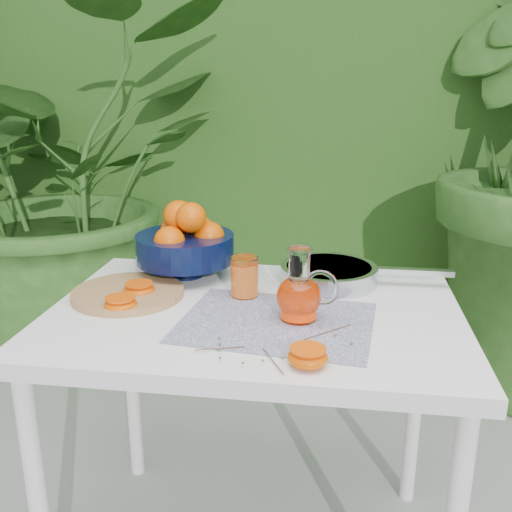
# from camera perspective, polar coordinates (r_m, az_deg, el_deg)

# --- Properties ---
(hedge_backdrop) EXTENTS (8.00, 1.65, 2.50)m
(hedge_backdrop) POSITION_cam_1_polar(r_m,az_deg,el_deg) (3.35, 4.99, 15.53)
(hedge_backdrop) COLOR #214C15
(hedge_backdrop) RESTS_ON ground
(potted_plant_left) EXTENTS (2.34, 2.34, 1.65)m
(potted_plant_left) POSITION_cam_1_polar(r_m,az_deg,el_deg) (2.85, -18.78, 7.00)
(potted_plant_left) COLOR #2A561D
(potted_plant_left) RESTS_ON ground
(white_table) EXTENTS (1.00, 0.70, 0.75)m
(white_table) POSITION_cam_1_polar(r_m,az_deg,el_deg) (1.43, -0.11, -8.34)
(white_table) COLOR white
(white_table) RESTS_ON ground
(placemat) EXTENTS (0.47, 0.38, 0.00)m
(placemat) POSITION_cam_1_polar(r_m,az_deg,el_deg) (1.33, 2.05, -6.61)
(placemat) COLOR #0D104B
(placemat) RESTS_ON white_table
(cutting_board) EXTENTS (0.35, 0.35, 0.02)m
(cutting_board) POSITION_cam_1_polar(r_m,az_deg,el_deg) (1.51, -12.67, -3.64)
(cutting_board) COLOR #B07F4F
(cutting_board) RESTS_ON white_table
(fruit_bowl) EXTENTS (0.36, 0.36, 0.22)m
(fruit_bowl) POSITION_cam_1_polar(r_m,az_deg,el_deg) (1.62, -7.02, 1.44)
(fruit_bowl) COLOR black
(fruit_bowl) RESTS_ON white_table
(juice_pitcher) EXTENTS (0.16, 0.13, 0.17)m
(juice_pitcher) POSITION_cam_1_polar(r_m,az_deg,el_deg) (1.32, 4.39, -3.90)
(juice_pitcher) COLOR white
(juice_pitcher) RESTS_ON white_table
(juice_tumbler) EXTENTS (0.08, 0.08, 0.10)m
(juice_tumbler) POSITION_cam_1_polar(r_m,az_deg,el_deg) (1.46, -1.15, -2.16)
(juice_tumbler) COLOR white
(juice_tumbler) RESTS_ON white_table
(saute_pan) EXTENTS (0.47, 0.27, 0.05)m
(saute_pan) POSITION_cam_1_polar(r_m,az_deg,el_deg) (1.58, 7.42, -1.72)
(saute_pan) COLOR #B9B9BE
(saute_pan) RESTS_ON white_table
(orange_halves) EXTENTS (0.56, 0.41, 0.04)m
(orange_halves) POSITION_cam_1_polar(r_m,az_deg,el_deg) (1.34, -7.59, -5.74)
(orange_halves) COLOR #E76102
(orange_halves) RESTS_ON white_table
(thyme_sprigs) EXTENTS (0.32, 0.26, 0.01)m
(thyme_sprigs) POSITION_cam_1_polar(r_m,az_deg,el_deg) (1.20, 2.12, -8.93)
(thyme_sprigs) COLOR brown
(thyme_sprigs) RESTS_ON white_table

